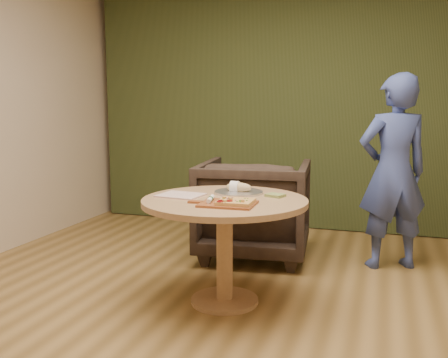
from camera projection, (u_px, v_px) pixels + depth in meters
name	position (u px, v px, depth m)	size (l,w,h in m)	color
room_shell	(216.00, 103.00, 2.82)	(5.04, 6.04, 2.84)	olive
curtain	(301.00, 104.00, 5.55)	(4.80, 0.14, 2.78)	#2B3518
pedestal_table	(225.00, 219.00, 3.46)	(1.14, 1.14, 0.75)	tan
pizza_paddle	(226.00, 204.00, 3.22)	(0.45, 0.29, 0.01)	brown
flatbread_pizza	(235.00, 202.00, 3.19)	(0.23, 0.23, 0.04)	tan
cutlery_roll	(210.00, 199.00, 3.27)	(0.06, 0.20, 0.03)	white
newspaper	(181.00, 195.00, 3.54)	(0.30, 0.25, 0.01)	white
serving_tray	(239.00, 192.00, 3.65)	(0.36, 0.36, 0.02)	silver
bread_roll	(238.00, 187.00, 3.64)	(0.19, 0.09, 0.09)	tan
green_packet	(275.00, 195.00, 3.51)	(0.12, 0.10, 0.02)	#5B6E31
armchair	(254.00, 203.00, 4.57)	(0.96, 0.90, 0.99)	black
person_standing	(393.00, 172.00, 4.21)	(0.60, 0.40, 1.65)	#3A4B91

